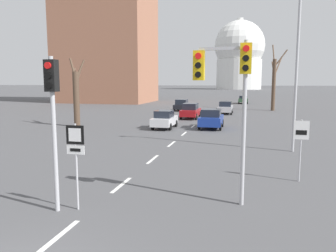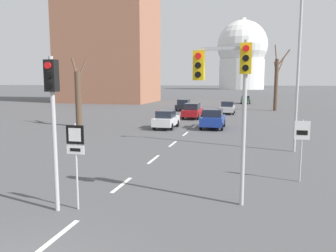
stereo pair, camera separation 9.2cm
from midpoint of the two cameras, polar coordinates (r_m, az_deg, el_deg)
lane_stripe_0 at (r=9.67m, az=-18.74°, el=-17.69°), size 0.16×2.00×0.01m
lane_stripe_1 at (r=13.41m, az=-8.33°, el=-10.12°), size 0.16×2.00×0.01m
lane_stripe_2 at (r=17.51m, az=-2.84°, el=-5.81°), size 0.16×2.00×0.01m
lane_stripe_3 at (r=21.77m, az=0.49°, el=-3.13°), size 0.16×2.00×0.01m
lane_stripe_4 at (r=26.11m, az=2.71°, el=-1.33°), size 0.16×2.00×0.01m
lane_stripe_5 at (r=30.49m, az=4.29°, el=-0.05°), size 0.16×2.00×0.01m
lane_stripe_6 at (r=34.91m, az=5.48°, el=0.92°), size 0.16×2.00×0.01m
lane_stripe_7 at (r=39.34m, az=6.39°, el=1.66°), size 0.16×2.00×0.01m
traffic_signal_centre_tall at (r=10.64m, az=-19.68°, el=3.50°), size 0.36×0.34×4.85m
traffic_signal_near_right at (r=10.82m, az=10.34°, el=7.57°), size 1.85×0.34×5.39m
route_sign_post at (r=10.75m, az=-16.00°, el=-4.26°), size 0.60×0.08×2.79m
speed_limit_sign at (r=14.37m, az=21.96°, el=-2.25°), size 0.60×0.08×2.57m
street_lamp_right at (r=20.41m, az=20.63°, el=11.25°), size 1.87×0.36×9.19m
sedan_near_left at (r=43.06m, az=9.91°, el=3.20°), size 1.80×4.28×1.63m
sedan_near_right at (r=29.02m, az=-0.70°, el=1.17°), size 1.73×3.89×1.60m
sedan_mid_centre at (r=29.21m, az=7.45°, el=1.28°), size 1.98×3.91×1.73m
sedan_far_left at (r=64.38m, az=12.92°, el=4.55°), size 1.78×4.16×1.57m
sedan_far_right at (r=47.16m, az=2.36°, el=3.69°), size 1.90×3.88×1.63m
sedan_distant_centre at (r=37.06m, az=3.89°, el=2.67°), size 1.86×4.45×1.72m
bare_tree_left_near at (r=31.35m, az=-15.75°, el=5.27°), size 1.58×1.97×6.32m
bare_tree_right_near at (r=49.70m, az=17.96°, el=7.56°), size 2.08×3.24×9.60m
capitol_dome at (r=195.57m, az=12.30°, el=11.98°), size 28.23×28.23×39.88m
apartment_block_left at (r=70.26m, az=-10.73°, el=15.94°), size 18.00×14.00×28.73m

